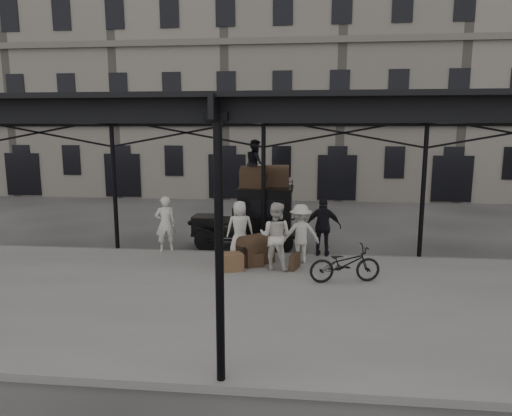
{
  "coord_description": "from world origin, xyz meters",
  "views": [
    {
      "loc": [
        1.27,
        -12.54,
        4.18
      ],
      "look_at": [
        -0.2,
        1.6,
        1.7
      ],
      "focal_mm": 32.0,
      "sensor_mm": 36.0,
      "label": 1
    }
  ],
  "objects_px": {
    "porter_left": "(165,224)",
    "steamer_trunk_roof_near": "(254,179)",
    "taxi": "(257,215)",
    "bicycle": "(345,264)",
    "steamer_trunk_platform": "(255,251)",
    "porter_official": "(323,226)"
  },
  "relations": [
    {
      "from": "steamer_trunk_roof_near",
      "to": "steamer_trunk_platform",
      "type": "distance_m",
      "value": 2.92
    },
    {
      "from": "porter_official",
      "to": "steamer_trunk_roof_near",
      "type": "height_order",
      "value": "steamer_trunk_roof_near"
    },
    {
      "from": "bicycle",
      "to": "steamer_trunk_roof_near",
      "type": "bearing_deg",
      "value": 26.5
    },
    {
      "from": "taxi",
      "to": "porter_left",
      "type": "bearing_deg",
      "value": -155.81
    },
    {
      "from": "porter_official",
      "to": "steamer_trunk_roof_near",
      "type": "distance_m",
      "value": 2.93
    },
    {
      "from": "bicycle",
      "to": "steamer_trunk_roof_near",
      "type": "distance_m",
      "value": 4.92
    },
    {
      "from": "taxi",
      "to": "bicycle",
      "type": "distance_m",
      "value": 4.74
    },
    {
      "from": "bicycle",
      "to": "steamer_trunk_platform",
      "type": "relative_size",
      "value": 1.84
    },
    {
      "from": "steamer_trunk_platform",
      "to": "taxi",
      "type": "bearing_deg",
      "value": 51.01
    },
    {
      "from": "porter_left",
      "to": "porter_official",
      "type": "bearing_deg",
      "value": 157.09
    },
    {
      "from": "taxi",
      "to": "steamer_trunk_platform",
      "type": "xyz_separation_m",
      "value": [
        0.21,
        -2.38,
        -0.68
      ]
    },
    {
      "from": "porter_left",
      "to": "bicycle",
      "type": "distance_m",
      "value": 6.2
    },
    {
      "from": "bicycle",
      "to": "steamer_trunk_roof_near",
      "type": "height_order",
      "value": "steamer_trunk_roof_near"
    },
    {
      "from": "porter_official",
      "to": "steamer_trunk_platform",
      "type": "relative_size",
      "value": 1.86
    },
    {
      "from": "steamer_trunk_roof_near",
      "to": "porter_left",
      "type": "bearing_deg",
      "value": -147.78
    },
    {
      "from": "taxi",
      "to": "bicycle",
      "type": "xyz_separation_m",
      "value": [
        2.74,
        -3.83,
        -0.55
      ]
    },
    {
      "from": "taxi",
      "to": "steamer_trunk_platform",
      "type": "relative_size",
      "value": 3.54
    },
    {
      "from": "porter_left",
      "to": "bicycle",
      "type": "xyz_separation_m",
      "value": [
        5.64,
        -2.53,
        -0.43
      ]
    },
    {
      "from": "taxi",
      "to": "bicycle",
      "type": "bearing_deg",
      "value": -54.37
    },
    {
      "from": "porter_left",
      "to": "steamer_trunk_roof_near",
      "type": "distance_m",
      "value": 3.33
    },
    {
      "from": "bicycle",
      "to": "porter_left",
      "type": "bearing_deg",
      "value": 54.1
    },
    {
      "from": "steamer_trunk_platform",
      "to": "bicycle",
      "type": "bearing_deg",
      "value": -73.58
    }
  ]
}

